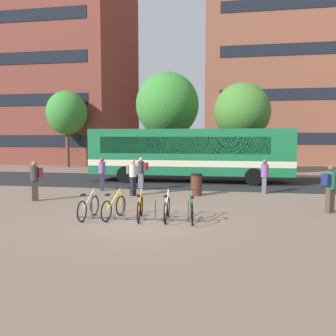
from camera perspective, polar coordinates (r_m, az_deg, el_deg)
name	(u,v)px	position (r m, az deg, el deg)	size (l,w,h in m)	color
ground	(143,220)	(12.51, -3.84, -7.98)	(200.00, 200.00, 0.00)	#7A6656
bus_lane_asphalt	(184,182)	(22.53, 2.54, -2.11)	(80.00, 7.20, 0.01)	#232326
city_bus	(191,153)	(22.33, 3.56, 2.39)	(12.06, 2.75, 3.20)	#196B3D
bike_rack	(139,217)	(12.46, -4.47, -7.63)	(4.37, 0.31, 0.70)	#47474C
parked_bicycle_silver_0	(89,207)	(12.86, -12.21, -5.97)	(0.52, 1.72, 0.99)	black
parked_bicycle_yellow_1	(114,207)	(12.69, -8.40, -6.06)	(0.52, 1.71, 0.99)	black
parked_bicycle_orange_2	(140,208)	(12.43, -4.34, -6.26)	(0.52, 1.71, 0.99)	black
parked_bicycle_white_3	(167,209)	(12.29, -0.16, -6.37)	(0.52, 1.72, 0.99)	black
parked_bicycle_green_4	(192,210)	(12.16, 3.70, -6.51)	(0.52, 1.71, 0.99)	black
commuter_grey_pack_1	(265,174)	(18.45, 14.74, -0.89)	(0.42, 0.58, 1.67)	#565660
commuter_maroon_pack_2	(35,178)	(16.83, -19.84, -1.47)	(0.61, 0.54, 1.71)	#47382D
commuter_olive_pack_3	(132,175)	(17.31, -5.52, -1.05)	(0.60, 0.57, 1.69)	black
commuter_maroon_pack_4	(142,171)	(19.01, -4.11, -0.48)	(0.54, 0.37, 1.70)	#565660
commuter_navy_pack_5	(330,185)	(14.62, 23.77, -2.47)	(0.60, 0.56, 1.76)	#47382D
commuter_red_pack_6	(102,171)	(19.12, -10.18, -0.52)	(0.50, 0.60, 1.70)	#2D3851
trash_bin	(196,185)	(17.34, 4.41, -2.57)	(0.55, 0.55, 1.03)	#4C2819
street_tree_0	(242,112)	(26.89, 11.41, 8.54)	(3.99, 3.99, 6.53)	brown
street_tree_1	(67,113)	(33.85, -15.41, 8.22)	(3.55, 3.55, 6.71)	brown
street_tree_2	(167,105)	(28.68, -0.11, 9.70)	(4.81, 4.81, 7.65)	brown
building_left_wing	(32,75)	(45.05, -20.37, 13.37)	(21.22, 13.27, 19.11)	brown
building_right_wing	(320,45)	(44.91, 22.53, 17.24)	(23.81, 12.13, 25.12)	brown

